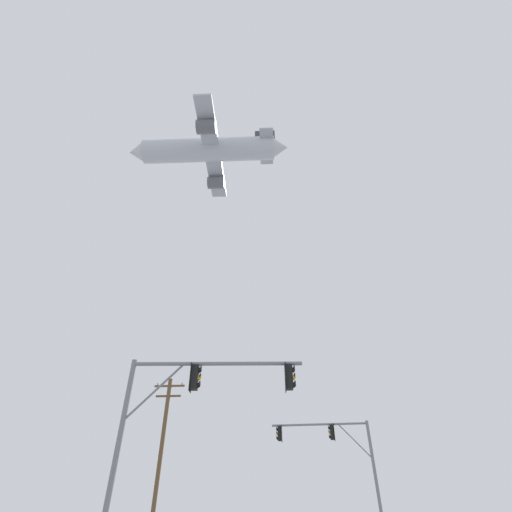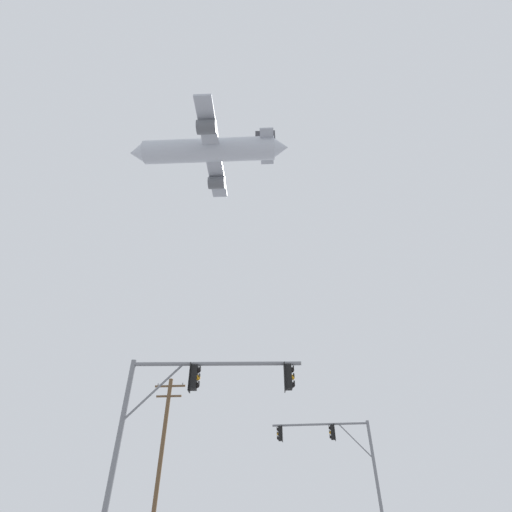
{
  "view_description": "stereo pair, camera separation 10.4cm",
  "coord_description": "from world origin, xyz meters",
  "px_view_note": "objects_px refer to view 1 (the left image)",
  "views": [
    {
      "loc": [
        -0.21,
        -5.61,
        1.41
      ],
      "look_at": [
        -1.71,
        14.91,
        15.75
      ],
      "focal_mm": 25.73,
      "sensor_mm": 36.0,
      "label": 1
    },
    {
      "loc": [
        -0.11,
        -5.6,
        1.41
      ],
      "look_at": [
        -1.71,
        14.91,
        15.75
      ],
      "focal_mm": 25.73,
      "sensor_mm": 36.0,
      "label": 2
    }
  ],
  "objects_px": {
    "airplane": "(208,151)",
    "utility_pole": "(162,446)",
    "signal_pole_far": "(336,447)",
    "signal_pole_near": "(189,401)"
  },
  "relations": [
    {
      "from": "airplane",
      "to": "utility_pole",
      "type": "bearing_deg",
      "value": -85.89
    },
    {
      "from": "airplane",
      "to": "signal_pole_near",
      "type": "bearing_deg",
      "value": -73.59
    },
    {
      "from": "signal_pole_near",
      "to": "utility_pole",
      "type": "height_order",
      "value": "utility_pole"
    },
    {
      "from": "utility_pole",
      "to": "signal_pole_near",
      "type": "bearing_deg",
      "value": -69.62
    },
    {
      "from": "signal_pole_near",
      "to": "utility_pole",
      "type": "distance_m",
      "value": 13.56
    },
    {
      "from": "utility_pole",
      "to": "airplane",
      "type": "height_order",
      "value": "airplane"
    },
    {
      "from": "signal_pole_near",
      "to": "airplane",
      "type": "bearing_deg",
      "value": 106.41
    },
    {
      "from": "signal_pole_near",
      "to": "airplane",
      "type": "xyz_separation_m",
      "value": [
        -5.03,
        17.09,
        35.4
      ]
    },
    {
      "from": "signal_pole_far",
      "to": "airplane",
      "type": "bearing_deg",
      "value": 164.33
    },
    {
      "from": "signal_pole_near",
      "to": "utility_pole",
      "type": "xyz_separation_m",
      "value": [
        -4.72,
        12.71,
        0.23
      ]
    }
  ]
}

